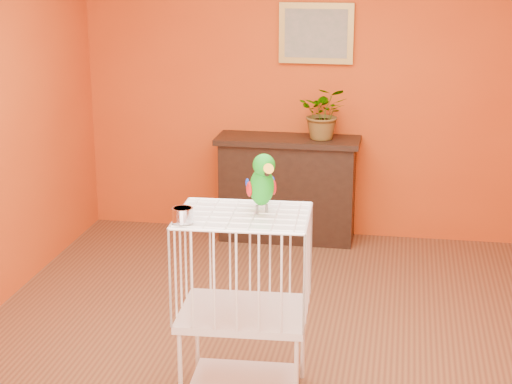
# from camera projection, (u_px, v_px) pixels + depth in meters

# --- Properties ---
(ground) EXTENTS (4.50, 4.50, 0.00)m
(ground) POSITION_uv_depth(u_px,v_px,m) (273.00, 344.00, 5.47)
(ground) COLOR brown
(ground) RESTS_ON ground
(room_shell) EXTENTS (4.50, 4.50, 4.50)m
(room_shell) POSITION_uv_depth(u_px,v_px,m) (275.00, 100.00, 5.03)
(room_shell) COLOR #CA4A13
(room_shell) RESTS_ON ground
(console_cabinet) EXTENTS (1.21, 0.43, 0.90)m
(console_cabinet) POSITION_uv_depth(u_px,v_px,m) (287.00, 189.00, 7.31)
(console_cabinet) COLOR black
(console_cabinet) RESTS_ON ground
(potted_plant) EXTENTS (0.41, 0.45, 0.34)m
(potted_plant) POSITION_uv_depth(u_px,v_px,m) (324.00, 118.00, 7.09)
(potted_plant) COLOR #26722D
(potted_plant) RESTS_ON console_cabinet
(framed_picture) EXTENTS (0.62, 0.04, 0.50)m
(framed_picture) POSITION_uv_depth(u_px,v_px,m) (316.00, 33.00, 7.08)
(framed_picture) COLOR #A7883B
(framed_picture) RESTS_ON room_shell
(birdcage) EXTENTS (0.72, 0.57, 1.08)m
(birdcage) POSITION_uv_depth(u_px,v_px,m) (244.00, 304.00, 4.71)
(birdcage) COLOR white
(birdcage) RESTS_ON ground
(feed_cup) EXTENTS (0.11, 0.11, 0.08)m
(feed_cup) POSITION_uv_depth(u_px,v_px,m) (183.00, 215.00, 4.41)
(feed_cup) COLOR silver
(feed_cup) RESTS_ON birdcage
(parrot) EXTENTS (0.21, 0.30, 0.34)m
(parrot) POSITION_uv_depth(u_px,v_px,m) (262.00, 182.00, 4.54)
(parrot) COLOR #59544C
(parrot) RESTS_ON birdcage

